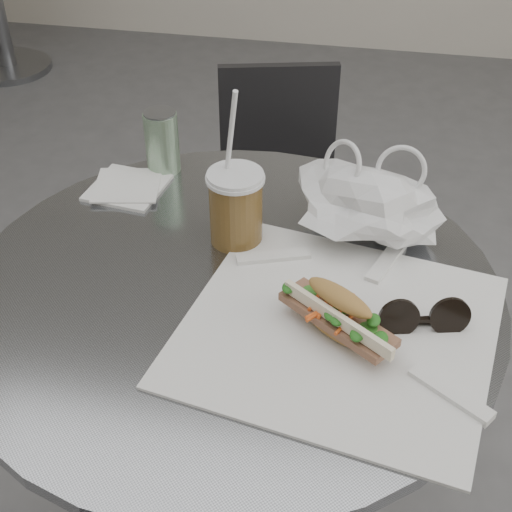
% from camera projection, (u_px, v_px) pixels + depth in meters
% --- Properties ---
extents(cafe_table, '(0.76, 0.76, 0.74)m').
position_uv_depth(cafe_table, '(235.00, 412.00, 1.17)').
color(cafe_table, slate).
rests_on(cafe_table, ground).
extents(chair_far, '(0.37, 0.40, 0.70)m').
position_uv_depth(chair_far, '(280.00, 231.00, 1.82)').
color(chair_far, '#2A2A2C').
rests_on(chair_far, ground).
extents(sandwich_paper, '(0.45, 0.43, 0.00)m').
position_uv_depth(sandwich_paper, '(338.00, 329.00, 0.92)').
color(sandwich_paper, white).
rests_on(sandwich_paper, cafe_table).
extents(banh_mi, '(0.21, 0.18, 0.07)m').
position_uv_depth(banh_mi, '(338.00, 314.00, 0.90)').
color(banh_mi, '#A77F3F').
rests_on(banh_mi, sandwich_paper).
extents(iced_coffee, '(0.09, 0.09, 0.25)m').
position_uv_depth(iced_coffee, '(236.00, 206.00, 1.05)').
color(iced_coffee, brown).
rests_on(iced_coffee, cafe_table).
extents(sunglasses, '(0.12, 0.05, 0.05)m').
position_uv_depth(sunglasses, '(423.00, 319.00, 0.91)').
color(sunglasses, black).
rests_on(sunglasses, cafe_table).
extents(plastic_bag, '(0.26, 0.23, 0.10)m').
position_uv_depth(plastic_bag, '(367.00, 206.00, 1.06)').
color(plastic_bag, silver).
rests_on(plastic_bag, cafe_table).
extents(napkin_stack, '(0.13, 0.13, 0.01)m').
position_uv_depth(napkin_stack, '(127.00, 187.00, 1.19)').
color(napkin_stack, white).
rests_on(napkin_stack, cafe_table).
extents(drink_can, '(0.06, 0.06, 0.11)m').
position_uv_depth(drink_can, '(162.00, 141.00, 1.21)').
color(drink_can, '#4F884F').
rests_on(drink_can, cafe_table).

